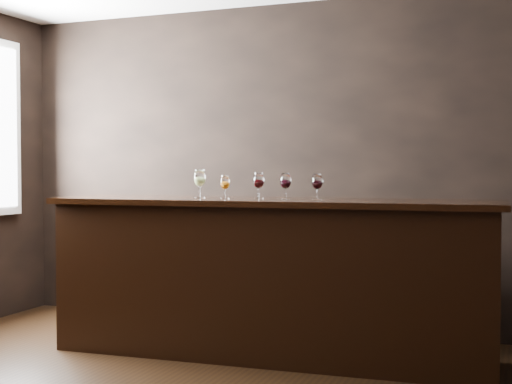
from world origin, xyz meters
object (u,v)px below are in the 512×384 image
(glass_amber, at_px, (225,183))
(bar_counter, at_px, (270,281))
(glass_red_b, at_px, (286,181))
(glass_red_c, at_px, (317,182))
(back_bar_shelf, at_px, (214,275))
(glass_white, at_px, (200,179))
(glass_red_a, at_px, (259,181))

(glass_amber, bearing_deg, bar_counter, 4.13)
(glass_red_b, xyz_separation_m, glass_red_c, (0.23, 0.01, -0.00))
(glass_amber, bearing_deg, glass_red_c, 2.94)
(back_bar_shelf, relative_size, glass_white, 11.57)
(glass_red_c, bearing_deg, glass_red_b, -176.84)
(glass_white, bearing_deg, glass_red_c, -0.04)
(glass_white, relative_size, glass_red_c, 1.15)
(bar_counter, height_order, glass_amber, glass_amber)
(bar_counter, bearing_deg, glass_red_b, -4.23)
(bar_counter, bearing_deg, glass_white, 175.76)
(glass_white, bearing_deg, glass_red_a, 1.90)
(glass_amber, distance_m, glass_red_a, 0.25)
(bar_counter, xyz_separation_m, glass_white, (-0.58, 0.01, 0.74))
(bar_counter, bearing_deg, back_bar_shelf, 133.41)
(bar_counter, height_order, back_bar_shelf, bar_counter)
(bar_counter, height_order, glass_red_b, glass_red_b)
(glass_white, distance_m, glass_amber, 0.23)
(bar_counter, xyz_separation_m, glass_red_b, (0.12, -0.00, 0.73))
(glass_amber, xyz_separation_m, glass_red_c, (0.70, 0.04, 0.01))
(glass_red_a, distance_m, glass_red_c, 0.45)
(glass_red_a, relative_size, glass_red_c, 1.02)
(glass_red_a, height_order, glass_red_c, glass_red_a)
(back_bar_shelf, relative_size, glass_red_a, 12.95)
(back_bar_shelf, height_order, glass_white, glass_white)
(glass_amber, relative_size, glass_red_c, 0.91)
(glass_amber, relative_size, glass_red_a, 0.89)
(back_bar_shelf, distance_m, glass_amber, 1.23)
(glass_amber, xyz_separation_m, glass_red_b, (0.47, 0.02, 0.01))
(bar_counter, distance_m, back_bar_shelf, 1.12)
(glass_red_a, bearing_deg, glass_red_c, -2.08)
(back_bar_shelf, relative_size, glass_red_c, 13.25)
(glass_white, bearing_deg, glass_amber, -9.22)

